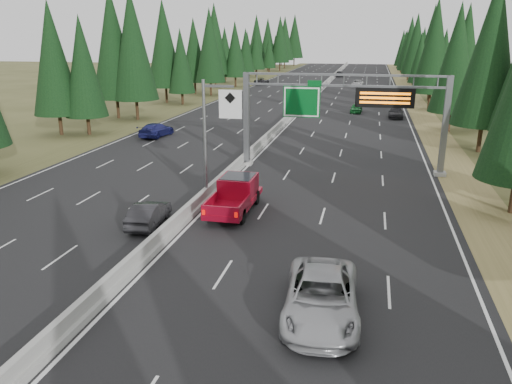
% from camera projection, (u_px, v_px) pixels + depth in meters
% --- Properties ---
extents(road, '(32.00, 260.00, 0.08)m').
position_uv_depth(road, '(308.00, 102.00, 85.12)').
color(road, black).
rests_on(road, ground).
extents(shoulder_right, '(3.60, 260.00, 0.06)m').
position_uv_depth(shoulder_right, '(416.00, 105.00, 81.35)').
color(shoulder_right, olive).
rests_on(shoulder_right, ground).
extents(shoulder_left, '(3.60, 260.00, 0.06)m').
position_uv_depth(shoulder_left, '(208.00, 99.00, 88.90)').
color(shoulder_left, '#3F431F').
rests_on(shoulder_left, ground).
extents(median_barrier, '(0.70, 260.00, 0.85)m').
position_uv_depth(median_barrier, '(308.00, 100.00, 85.01)').
color(median_barrier, gray).
rests_on(median_barrier, road).
extents(sign_gantry, '(16.75, 0.98, 7.80)m').
position_uv_depth(sign_gantry, '(351.00, 108.00, 39.67)').
color(sign_gantry, slate).
rests_on(sign_gantry, road).
extents(hov_sign_pole, '(2.80, 0.50, 8.00)m').
position_uv_depth(hov_sign_pole, '(213.00, 132.00, 32.37)').
color(hov_sign_pole, slate).
rests_on(hov_sign_pole, road).
extents(tree_row_right, '(11.94, 239.59, 18.69)m').
position_uv_depth(tree_row_right, '(470.00, 52.00, 62.02)').
color(tree_row_right, black).
rests_on(tree_row_right, ground).
extents(tree_row_left, '(11.75, 242.01, 18.94)m').
position_uv_depth(tree_row_left, '(172.00, 46.00, 81.16)').
color(tree_row_left, black).
rests_on(tree_row_left, ground).
extents(silver_minivan, '(3.27, 6.38, 1.72)m').
position_uv_depth(silver_minivan, '(322.00, 297.00, 19.47)').
color(silver_minivan, '#A3A4A8').
rests_on(silver_minivan, road).
extents(red_pickup, '(2.27, 6.35, 2.07)m').
position_uv_depth(red_pickup, '(236.00, 192.00, 31.69)').
color(red_pickup, black).
rests_on(red_pickup, road).
extents(car_ahead_green, '(1.77, 4.02, 1.35)m').
position_uv_depth(car_ahead_green, '(356.00, 108.00, 72.60)').
color(car_ahead_green, '#166127').
rests_on(car_ahead_green, road).
extents(car_ahead_dkred, '(1.68, 4.25, 1.38)m').
position_uv_depth(car_ahead_dkred, '(383.00, 98.00, 83.98)').
color(car_ahead_dkred, '#5A100C').
rests_on(car_ahead_dkred, road).
extents(car_ahead_dkgrey, '(2.05, 4.80, 1.38)m').
position_uv_depth(car_ahead_dkgrey, '(396.00, 113.00, 67.97)').
color(car_ahead_dkgrey, black).
rests_on(car_ahead_dkgrey, road).
extents(car_ahead_white, '(2.63, 5.10, 1.38)m').
position_uv_depth(car_ahead_white, '(357.00, 83.00, 111.57)').
color(car_ahead_white, '#BABABA').
rests_on(car_ahead_white, road).
extents(car_ahead_far, '(2.22, 4.87, 1.62)m').
position_uv_depth(car_ahead_far, '(339.00, 74.00, 138.55)').
color(car_ahead_far, black).
rests_on(car_ahead_far, road).
extents(car_onc_near, '(1.84, 4.34, 1.39)m').
position_uv_depth(car_onc_near, '(149.00, 214.00, 29.10)').
color(car_onc_near, black).
rests_on(car_onc_near, road).
extents(car_onc_blue, '(2.62, 5.38, 1.51)m').
position_uv_depth(car_onc_blue, '(156.00, 130.00, 55.10)').
color(car_onc_blue, navy).
rests_on(car_onc_blue, road).
extents(car_onc_white, '(2.12, 4.78, 1.60)m').
position_uv_depth(car_onc_white, '(300.00, 97.00, 85.55)').
color(car_onc_white, silver).
rests_on(car_onc_white, road).
extents(car_onc_far, '(2.75, 5.64, 1.55)m').
position_uv_depth(car_onc_far, '(262.00, 81.00, 115.52)').
color(car_onc_far, black).
rests_on(car_onc_far, road).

